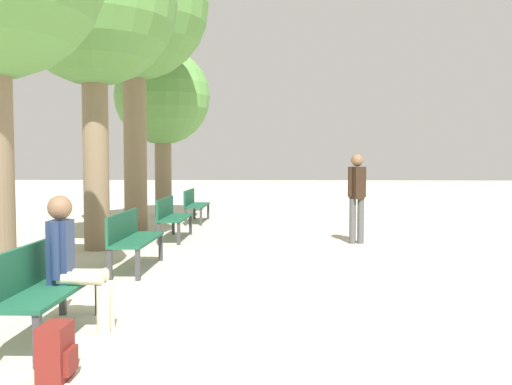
# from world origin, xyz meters

# --- Properties ---
(ground_plane) EXTENTS (80.00, 80.00, 0.00)m
(ground_plane) POSITION_xyz_m (0.00, 0.00, 0.00)
(ground_plane) COLOR beige
(bench_row_0) EXTENTS (0.47, 1.60, 0.85)m
(bench_row_0) POSITION_xyz_m (-2.19, 0.03, 0.51)
(bench_row_0) COLOR #195138
(bench_row_0) RESTS_ON ground_plane
(bench_row_1) EXTENTS (0.47, 1.60, 0.85)m
(bench_row_1) POSITION_xyz_m (-2.19, 3.23, 0.51)
(bench_row_1) COLOR #195138
(bench_row_1) RESTS_ON ground_plane
(bench_row_2) EXTENTS (0.47, 1.60, 0.85)m
(bench_row_2) POSITION_xyz_m (-2.19, 6.43, 0.51)
(bench_row_2) COLOR #195138
(bench_row_2) RESTS_ON ground_plane
(bench_row_3) EXTENTS (0.47, 1.60, 0.85)m
(bench_row_3) POSITION_xyz_m (-2.19, 9.63, 0.51)
(bench_row_3) COLOR #195138
(bench_row_3) RESTS_ON ground_plane
(tree_row_1) EXTENTS (2.94, 2.94, 5.87)m
(tree_row_1) POSITION_xyz_m (-3.29, 5.09, 4.33)
(tree_row_1) COLOR #7A664C
(tree_row_1) RESTS_ON ground_plane
(tree_row_2) EXTENTS (3.40, 3.40, 6.82)m
(tree_row_2) POSITION_xyz_m (-3.29, 7.94, 5.04)
(tree_row_2) COLOR #7A664C
(tree_row_2) RESTS_ON ground_plane
(tree_row_3) EXTENTS (2.70, 2.70, 4.76)m
(tree_row_3) POSITION_xyz_m (-3.29, 11.14, 3.34)
(tree_row_3) COLOR #7A664C
(tree_row_3) RESTS_ON ground_plane
(person_seated) EXTENTS (0.59, 0.34, 1.29)m
(person_seated) POSITION_xyz_m (-1.96, 0.21, 0.69)
(person_seated) COLOR beige
(person_seated) RESTS_ON ground_plane
(backpack) EXTENTS (0.23, 0.30, 0.41)m
(backpack) POSITION_xyz_m (-1.68, -0.95, 0.20)
(backpack) COLOR maroon
(backpack) RESTS_ON ground_plane
(pedestrian_near) EXTENTS (0.35, 0.30, 1.73)m
(pedestrian_near) POSITION_xyz_m (1.49, 5.99, 0.99)
(pedestrian_near) COLOR #4C4C4C
(pedestrian_near) RESTS_ON ground_plane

